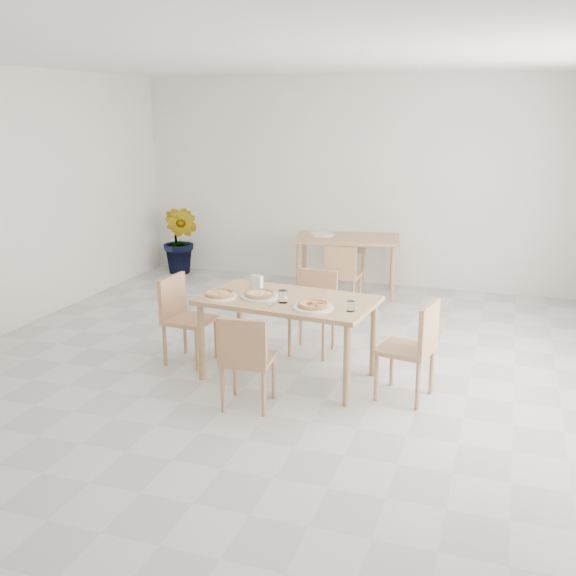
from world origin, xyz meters
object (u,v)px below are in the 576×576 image
(chair_south, at_px, (246,356))
(potted_plant, at_px, (181,240))
(main_table, at_px, (288,307))
(pizza_pepperoni, at_px, (313,305))
(chair_west, at_px, (183,313))
(second_table, at_px, (347,244))
(pizza_margherita, at_px, (219,294))
(tumbler_b, at_px, (351,306))
(plate_pepperoni, at_px, (313,307))
(napkin_holder, at_px, (257,283))
(plate_empty, at_px, (323,234))
(plate_margherita, at_px, (219,296))
(chair_back_s, at_px, (343,272))
(pizza_mushroom, at_px, (260,294))
(chair_back_n, at_px, (351,242))
(chair_east, at_px, (415,344))
(tumbler_a, at_px, (283,297))
(chair_north, at_px, (314,305))
(plate_mushroom, at_px, (260,296))

(chair_south, bearing_deg, potted_plant, -62.42)
(main_table, xyz_separation_m, pizza_pepperoni, (0.30, -0.23, 0.11))
(chair_west, distance_m, second_table, 3.05)
(chair_south, height_order, pizza_margherita, pizza_margherita)
(main_table, bearing_deg, tumbler_b, -12.90)
(plate_pepperoni, relative_size, pizza_margherita, 0.98)
(pizza_margherita, xyz_separation_m, napkin_holder, (0.22, 0.35, 0.03))
(plate_empty, bearing_deg, plate_margherita, -91.22)
(second_table, xyz_separation_m, chair_back_s, (0.12, -0.69, -0.20))
(main_table, relative_size, pizza_pepperoni, 4.83)
(plate_margherita, relative_size, pizza_mushroom, 0.99)
(plate_margherita, bearing_deg, chair_back_n, 85.73)
(chair_east, xyz_separation_m, pizza_pepperoni, (-0.85, -0.11, 0.29))
(pizza_mushroom, bearing_deg, tumbler_a, -19.62)
(napkin_holder, bearing_deg, main_table, -10.78)
(chair_north, xyz_separation_m, chair_west, (-1.11, -0.67, 0.01))
(plate_mushroom, distance_m, tumbler_b, 0.87)
(plate_margherita, bearing_deg, plate_empty, 88.78)
(pizza_margherita, xyz_separation_m, second_table, (0.41, 3.14, -0.13))
(plate_empty, bearing_deg, plate_mushroom, -84.83)
(plate_empty, bearing_deg, plate_pepperoni, -75.75)
(plate_pepperoni, height_order, chair_back_n, chair_back_n)
(plate_mushroom, bearing_deg, chair_south, -78.85)
(chair_south, relative_size, second_table, 0.55)
(tumbler_b, height_order, potted_plant, potted_plant)
(chair_west, distance_m, potted_plant, 3.55)
(pizza_margherita, xyz_separation_m, chair_back_s, (0.52, 2.45, -0.33))
(plate_mushroom, distance_m, plate_pepperoni, 0.57)
(second_table, height_order, chair_back_s, chair_back_s)
(tumbler_a, relative_size, plate_empty, 0.34)
(plate_pepperoni, height_order, potted_plant, potted_plant)
(potted_plant, bearing_deg, chair_south, -56.68)
(chair_south, bearing_deg, pizza_margherita, -56.23)
(tumbler_a, bearing_deg, chair_back_n, 94.44)
(napkin_holder, xyz_separation_m, chair_back_s, (0.30, 2.10, -0.36))
(tumbler_a, bearing_deg, plate_empty, 99.38)
(plate_mushroom, relative_size, pizza_mushroom, 1.04)
(chair_west, height_order, second_table, chair_west)
(tumbler_b, distance_m, chair_back_s, 2.61)
(chair_east, xyz_separation_m, napkin_holder, (-1.51, 0.31, 0.32))
(plate_mushroom, xyz_separation_m, pizza_mushroom, (0.00, -0.00, 0.02))
(tumbler_a, height_order, second_table, tumbler_a)
(chair_west, bearing_deg, pizza_mushroom, -93.53)
(plate_margherita, distance_m, chair_back_s, 2.52)
(main_table, distance_m, chair_back_n, 3.72)
(chair_east, distance_m, pizza_pepperoni, 0.90)
(main_table, height_order, chair_west, chair_west)
(chair_back_s, xyz_separation_m, chair_back_n, (-0.23, 1.42, 0.08))
(chair_north, xyz_separation_m, potted_plant, (-2.75, 2.48, 0.03))
(tumbler_b, distance_m, potted_plant, 4.80)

